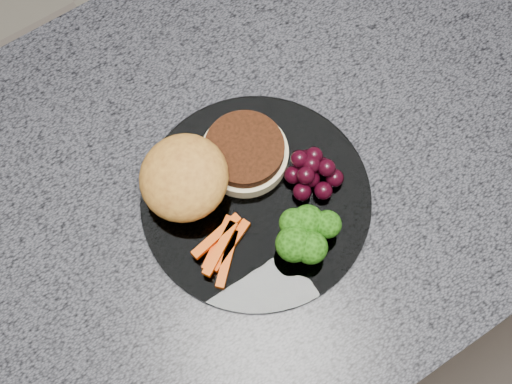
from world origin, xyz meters
TOP-DOWN VIEW (x-y plane):
  - island_cabinet at (0.00, 0.00)m, footprint 1.20×0.60m
  - countertop at (0.00, 0.00)m, footprint 1.20×0.60m
  - plate at (-0.09, -0.04)m, footprint 0.26×0.26m
  - burger at (-0.12, 0.01)m, footprint 0.19×0.12m
  - carrot_sticks at (-0.15, -0.07)m, footprint 0.07×0.07m
  - broccoli at (-0.07, -0.11)m, footprint 0.08×0.07m
  - grape_bunch at (-0.02, -0.05)m, footprint 0.06×0.06m

SIDE VIEW (x-z plane):
  - island_cabinet at x=0.00m, z-range 0.00..0.86m
  - countertop at x=0.00m, z-range 0.86..0.90m
  - plate at x=-0.09m, z-range 0.90..0.91m
  - carrot_sticks at x=-0.15m, z-range 0.91..0.92m
  - grape_bunch at x=-0.02m, z-range 0.90..0.94m
  - burger at x=-0.12m, z-range 0.90..0.96m
  - broccoli at x=-0.07m, z-range 0.91..0.96m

